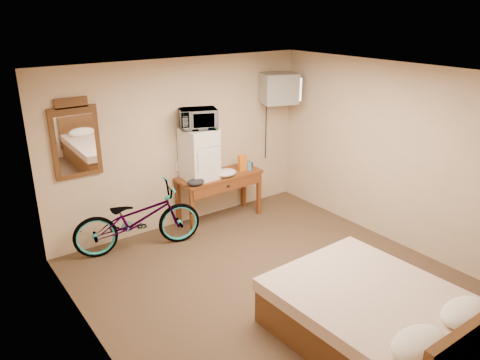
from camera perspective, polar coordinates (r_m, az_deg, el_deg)
The scene contains 13 objects.
room at distance 5.20m, azimuth 5.29°, elevation -1.33°, with size 4.60×4.64×2.50m.
desk at distance 7.19m, azimuth -2.38°, elevation -0.28°, with size 1.34×0.53×0.75m.
mini_fridge at distance 6.91m, azimuth -4.99°, elevation 3.20°, with size 0.49×0.47×0.76m.
microwave at distance 6.77m, azimuth -5.13°, elevation 7.45°, with size 0.52×0.36×0.29m, color white.
snack_bag at distance 7.29m, azimuth 0.29°, elevation 2.12°, with size 0.13×0.07×0.25m, color orange.
blue_cup at distance 7.34m, azimuth 1.13°, elevation 1.71°, with size 0.07×0.07×0.13m, color #3E8CD6.
cloth_cream at distance 7.07m, azimuth -1.78°, elevation 0.88°, with size 0.35×0.27×0.11m, color white.
cloth_dark_a at distance 6.74m, azimuth -5.40°, elevation -0.25°, with size 0.26×0.20×0.10m, color black.
cloth_dark_b at distance 7.47m, azimuth 0.87°, elevation 1.94°, with size 0.21×0.17×0.10m, color black.
crt_television at distance 7.52m, azimuth 4.70°, elevation 11.08°, with size 0.65×0.68×0.47m.
wall_mirror at distance 6.33m, azimuth -19.41°, elevation 4.66°, with size 0.61×0.04×1.04m.
bicycle at distance 6.53m, azimuth -12.37°, elevation -4.63°, with size 0.60×1.73×0.91m, color black.
bed at distance 4.96m, azimuth 17.22°, elevation -16.05°, with size 1.62×2.10×0.90m.
Camera 1 is at (-3.21, -3.62, 3.17)m, focal length 35.00 mm.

